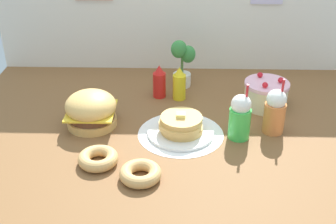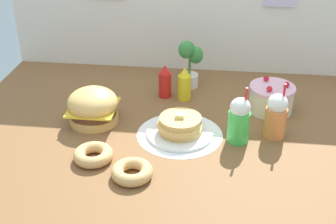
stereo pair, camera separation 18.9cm
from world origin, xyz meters
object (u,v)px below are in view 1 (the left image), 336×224
object	(u,v)px
burger	(91,110)
ketchup_bottle	(159,82)
orange_float_cup	(275,111)
donut_pink_glaze	(98,158)
mustard_bottle	(179,84)
pancake_stack	(181,127)
layer_cake	(266,94)
donut_chocolate	(140,173)
cream_soda_cup	(240,117)
potted_plant	(182,61)

from	to	relation	value
burger	ketchup_bottle	distance (m)	0.51
orange_float_cup	donut_pink_glaze	size ratio (longest dim) A/B	1.61
burger	mustard_bottle	distance (m)	0.59
pancake_stack	orange_float_cup	world-z (taller)	orange_float_cup
layer_cake	mustard_bottle	size ratio (longest dim) A/B	1.25
orange_float_cup	donut_chocolate	xyz separation A→B (m)	(-0.69, -0.44, -0.09)
burger	layer_cake	xyz separation A→B (m)	(1.01, 0.25, -0.02)
layer_cake	orange_float_cup	world-z (taller)	orange_float_cup
layer_cake	donut_chocolate	distance (m)	1.01
cream_soda_cup	donut_chocolate	size ratio (longest dim) A/B	1.61
donut_pink_glaze	cream_soda_cup	bearing A→B (deg)	20.11
mustard_bottle	donut_pink_glaze	distance (m)	0.81
potted_plant	pancake_stack	bearing A→B (deg)	-90.37
pancake_stack	potted_plant	distance (m)	0.63
orange_float_cup	donut_pink_glaze	xyz separation A→B (m)	(-0.91, -0.33, -0.09)
ketchup_bottle	donut_pink_glaze	bearing A→B (deg)	-110.28
donut_chocolate	layer_cake	bearing A→B (deg)	46.31
pancake_stack	mustard_bottle	distance (m)	0.43
cream_soda_cup	donut_chocolate	bearing A→B (deg)	-142.94
ketchup_bottle	donut_pink_glaze	xyz separation A→B (m)	(-0.27, -0.73, -0.07)
burger	donut_chocolate	bearing A→B (deg)	-57.17
cream_soda_cup	orange_float_cup	world-z (taller)	same
burger	donut_pink_glaze	distance (m)	0.39
layer_cake	ketchup_bottle	world-z (taller)	ketchup_bottle
pancake_stack	donut_pink_glaze	size ratio (longest dim) A/B	1.83
cream_soda_cup	orange_float_cup	size ratio (longest dim) A/B	1.00
layer_cake	mustard_bottle	world-z (taller)	mustard_bottle
pancake_stack	donut_pink_glaze	xyz separation A→B (m)	(-0.41, -0.28, -0.02)
mustard_bottle	donut_chocolate	xyz separation A→B (m)	(-0.18, -0.82, -0.07)
layer_cake	donut_pink_glaze	distance (m)	1.10
donut_chocolate	potted_plant	size ratio (longest dim) A/B	0.61
burger	donut_chocolate	xyz separation A→B (m)	(0.31, -0.48, -0.07)
burger	orange_float_cup	size ratio (longest dim) A/B	0.88
mustard_bottle	potted_plant	size ratio (longest dim) A/B	0.66
orange_float_cup	potted_plant	size ratio (longest dim) A/B	0.98
donut_chocolate	orange_float_cup	bearing A→B (deg)	32.43
potted_plant	cream_soda_cup	bearing A→B (deg)	-64.05
donut_pink_glaze	donut_chocolate	world-z (taller)	same
ketchup_bottle	potted_plant	world-z (taller)	potted_plant
ketchup_bottle	donut_pink_glaze	world-z (taller)	ketchup_bottle
mustard_bottle	donut_pink_glaze	size ratio (longest dim) A/B	1.08
burger	donut_chocolate	distance (m)	0.58
ketchup_bottle	mustard_bottle	distance (m)	0.13
pancake_stack	potted_plant	world-z (taller)	potted_plant
layer_cake	ketchup_bottle	distance (m)	0.66
orange_float_cup	potted_plant	bearing A→B (deg)	131.53
ketchup_bottle	cream_soda_cup	xyz separation A→B (m)	(0.45, -0.47, 0.03)
burger	mustard_bottle	size ratio (longest dim) A/B	1.33
ketchup_bottle	pancake_stack	bearing A→B (deg)	-73.21
layer_cake	donut_pink_glaze	xyz separation A→B (m)	(-0.92, -0.62, -0.05)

